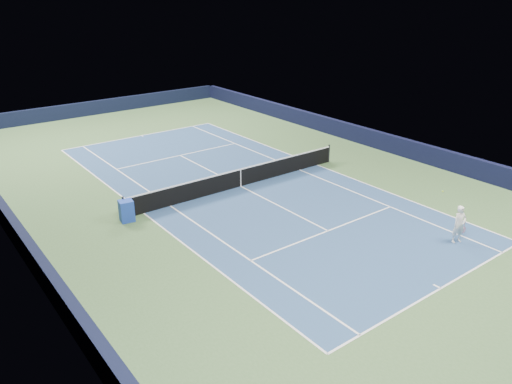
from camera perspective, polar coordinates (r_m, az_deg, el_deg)
ground at (r=25.98m, az=-1.76°, el=0.64°), size 40.00×40.00×0.00m
wall_far at (r=42.86m, az=-17.62°, el=9.21°), size 22.00×0.35×1.10m
wall_right at (r=32.92m, az=13.80°, el=5.79°), size 0.35×40.00×1.10m
wall_left at (r=21.90m, az=-25.54°, el=-4.50°), size 0.35×40.00×1.10m
court_surface at (r=25.98m, az=-1.76°, el=0.65°), size 10.97×23.77×0.01m
baseline_far at (r=35.82m, az=-12.98°, el=6.31°), size 10.97×0.08×0.00m
baseline_near at (r=18.68m, az=20.37°, el=-10.28°), size 10.97×0.08×0.00m
sideline_doubles_right at (r=29.29m, az=7.00°, el=3.09°), size 0.08×23.77×0.00m
sideline_doubles_left at (r=23.49m, az=-12.71°, el=-2.38°), size 0.08×23.77×0.00m
sideline_singles_right at (r=28.40m, az=5.00°, el=2.54°), size 0.08×23.77×0.00m
sideline_singles_left at (r=24.02m, az=-9.77°, el=-1.57°), size 0.08×23.77×0.00m
service_line_far at (r=31.10m, az=-8.67°, el=4.16°), size 8.23×0.08×0.00m
service_line_near at (r=21.55m, az=8.23°, el=-4.41°), size 8.23×0.08×0.00m
center_service_line at (r=25.98m, az=-1.76°, el=0.66°), size 0.08×12.80×0.00m
center_mark_far at (r=35.69m, az=-12.88°, el=6.26°), size 0.08×0.30×0.00m
center_mark_near at (r=18.74m, az=19.99°, el=-10.10°), size 0.08×0.30×0.00m
tennis_net at (r=25.80m, az=-1.78°, el=1.68°), size 12.90×0.10×1.07m
sponsor_cube at (r=22.74m, az=-14.57°, el=-2.10°), size 0.67×0.63×0.98m
tennis_player at (r=21.72m, az=22.22°, el=-3.44°), size 0.79×1.30×1.90m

